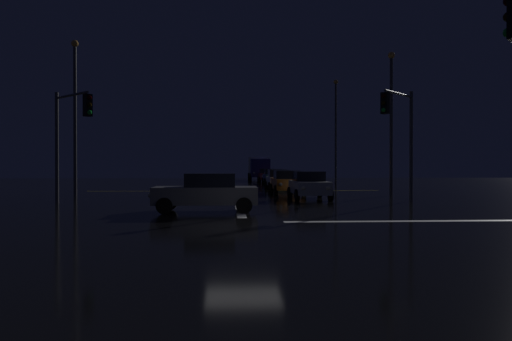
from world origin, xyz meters
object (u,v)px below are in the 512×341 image
(sedan_green, at_px, (277,178))
(streetlamp_right_far, at_px, (336,125))
(streetlamp_left_near, at_px, (75,107))
(sedan_silver, at_px, (309,185))
(sedan_red, at_px, (267,175))
(traffic_signal_ne, at_px, (400,125))
(sedan_blue, at_px, (273,176))
(sedan_white, at_px, (279,179))
(sedan_gray_crossing, at_px, (206,192))
(box_truck, at_px, (259,167))
(traffic_signal_nw, at_px, (70,126))
(sedan_orange, at_px, (287,182))
(streetlamp_right_near, at_px, (391,113))

(sedan_green, relative_size, streetlamp_right_far, 0.42)
(streetlamp_left_near, bearing_deg, sedan_silver, -13.69)
(sedan_red, relative_size, traffic_signal_ne, 0.74)
(sedan_blue, distance_m, streetlamp_left_near, 24.68)
(sedan_silver, xyz_separation_m, sedan_white, (-0.47, 11.49, 0.00))
(sedan_green, height_order, sedan_gray_crossing, same)
(box_truck, bearing_deg, sedan_blue, -87.67)
(sedan_blue, xyz_separation_m, streetlamp_left_near, (-14.09, -19.70, 4.73))
(sedan_green, relative_size, sedan_red, 1.00)
(streetlamp_right_far, bearing_deg, traffic_signal_nw, -129.45)
(sedan_white, xyz_separation_m, sedan_green, (0.45, 5.93, 0.00))
(sedan_white, distance_m, sedan_blue, 11.64)
(sedan_blue, xyz_separation_m, box_truck, (-0.57, 14.07, 0.91))
(streetlamp_left_near, bearing_deg, box_truck, 68.18)
(streetlamp_right_far, bearing_deg, sedan_orange, -114.86)
(traffic_signal_nw, distance_m, streetlamp_right_near, 19.32)
(streetlamp_right_far, distance_m, streetlamp_right_near, 16.01)
(sedan_red, distance_m, sedan_gray_crossing, 37.16)
(sedan_silver, bearing_deg, sedan_blue, 89.82)
(sedan_gray_crossing, bearing_deg, sedan_blue, 79.70)
(sedan_white, height_order, streetlamp_left_near, streetlamp_left_near)
(traffic_signal_nw, distance_m, streetlamp_left_near, 6.62)
(streetlamp_right_far, xyz_separation_m, streetlamp_right_near, (0.00, -16.00, -0.56))
(sedan_silver, distance_m, sedan_gray_crossing, 9.06)
(sedan_blue, relative_size, traffic_signal_ne, 0.74)
(sedan_red, relative_size, box_truck, 0.52)
(sedan_blue, xyz_separation_m, traffic_signal_ne, (4.20, -25.84, 3.19))
(sedan_blue, xyz_separation_m, streetlamp_right_far, (5.83, -3.70, 5.05))
(streetlamp_right_near, bearing_deg, sedan_red, 102.81)
(sedan_green, xyz_separation_m, sedan_red, (-0.00, 12.10, 0.00))
(sedan_silver, distance_m, streetlamp_left_near, 15.19)
(sedan_green, height_order, sedan_blue, same)
(box_truck, bearing_deg, traffic_signal_ne, -83.19)
(sedan_red, bearing_deg, traffic_signal_nw, -110.88)
(sedan_red, height_order, streetlamp_right_far, streetlamp_right_far)
(sedan_blue, distance_m, sedan_gray_crossing, 30.86)
(sedan_orange, distance_m, traffic_signal_ne, 9.98)
(box_truck, height_order, streetlamp_right_near, streetlamp_right_near)
(sedan_white, xyz_separation_m, sedan_gray_crossing, (-4.97, -18.73, 0.00))
(sedan_green, xyz_separation_m, streetlamp_right_far, (5.93, 2.00, 5.05))
(sedan_orange, xyz_separation_m, sedan_gray_crossing, (-4.86, -12.63, 0.00))
(sedan_green, height_order, streetlamp_right_near, streetlamp_right_near)
(sedan_green, height_order, sedan_red, same)
(traffic_signal_nw, distance_m, streetlamp_right_far, 28.79)
(sedan_orange, relative_size, sedan_gray_crossing, 1.00)
(sedan_white, height_order, streetlamp_right_near, streetlamp_right_near)
(sedan_gray_crossing, bearing_deg, traffic_signal_nw, 147.01)
(box_truck, bearing_deg, sedan_orange, -90.16)
(traffic_signal_ne, bearing_deg, traffic_signal_nw, -179.86)
(streetlamp_right_near, bearing_deg, sedan_orange, 163.09)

